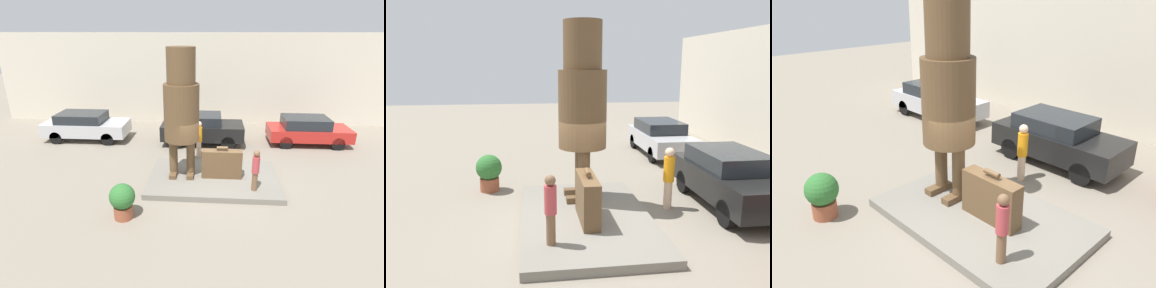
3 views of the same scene
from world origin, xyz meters
The scene contains 10 objects.
ground_plane centered at (0.00, 0.00, 0.00)m, with size 60.00×60.00×0.00m, color gray.
pedestal centered at (0.00, 0.00, 0.11)m, with size 5.14×3.32×0.22m.
building_backdrop centered at (0.00, 8.54, 2.81)m, with size 28.00×0.60×5.61m.
statue_figure centered at (-1.27, 0.09, 3.14)m, with size 1.35×1.35×4.99m.
giant_suitcase centered at (0.31, -0.01, 0.79)m, with size 1.58×0.41×1.31m.
tourist centered at (1.50, -0.99, 1.08)m, with size 0.27×0.27×1.57m.
parked_car_silver centered at (-7.08, 4.53, 0.82)m, with size 4.53×1.88×1.52m.
parked_car_black centered at (-0.67, 4.30, 0.87)m, with size 4.28×1.83×1.62m.
planter_pot centered at (-2.90, -2.72, 0.66)m, with size 0.83×0.83×1.20m.
worker_hivis centered at (-0.71, 2.48, 0.97)m, with size 0.30×0.30×1.78m.
Camera 3 is at (5.44, -5.80, 5.37)m, focal length 35.00 mm.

